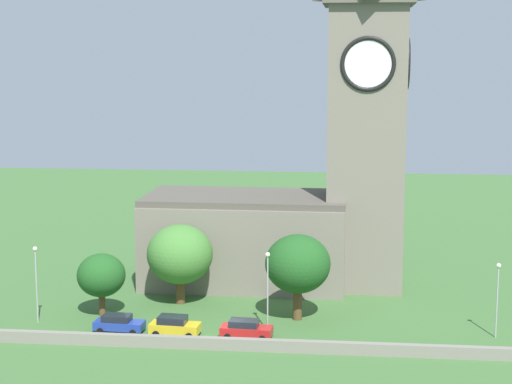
{
  "coord_description": "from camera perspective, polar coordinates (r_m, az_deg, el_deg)",
  "views": [
    {
      "loc": [
        10.46,
        -73.49,
        25.54
      ],
      "look_at": [
        1.69,
        8.12,
        12.42
      ],
      "focal_mm": 59.31,
      "sensor_mm": 36.0,
      "label": 1
    }
  ],
  "objects": [
    {
      "name": "car_blue",
      "position": [
        81.24,
        -9.25,
        -8.73
      ],
      "size": [
        4.75,
        2.36,
        1.68
      ],
      "color": "#233D9E",
      "rests_on": "ground"
    },
    {
      "name": "streetlamp_west_end",
      "position": [
        84.46,
        -14.62,
        -5.29
      ],
      "size": [
        0.44,
        0.44,
        7.59
      ],
      "color": "#9EA0A5",
      "rests_on": "ground"
    },
    {
      "name": "ground_plane",
      "position": [
        92.7,
        -0.59,
        -6.91
      ],
      "size": [
        200.0,
        200.0,
        0.0
      ],
      "primitive_type": "plane",
      "color": "#3D6633"
    },
    {
      "name": "tree_riverside_west",
      "position": [
        82.73,
        2.83,
        -4.88
      ],
      "size": [
        6.4,
        6.4,
        8.52
      ],
      "color": "brown",
      "rests_on": "ground"
    },
    {
      "name": "church",
      "position": [
        94.82,
        3.08,
        0.44
      ],
      "size": [
        29.62,
        13.01,
        36.12
      ],
      "color": "slate",
      "rests_on": "ground"
    },
    {
      "name": "streetlamp_central",
      "position": [
        80.7,
        15.99,
        -6.25
      ],
      "size": [
        0.44,
        0.44,
        7.03
      ],
      "color": "#9EA0A5",
      "rests_on": "ground"
    },
    {
      "name": "quay_barrier",
      "position": [
        75.77,
        -2.18,
        -10.19
      ],
      "size": [
        56.89,
        0.7,
        1.08
      ],
      "primitive_type": "cube",
      "color": "gray",
      "rests_on": "ground"
    },
    {
      "name": "car_yellow",
      "position": [
        79.56,
        -5.52,
        -8.97
      ],
      "size": [
        4.75,
        2.56,
        1.88
      ],
      "color": "gold",
      "rests_on": "ground"
    },
    {
      "name": "tree_riverside_east",
      "position": [
        85.68,
        -10.4,
        -5.56
      ],
      "size": [
        4.81,
        4.81,
        6.3
      ],
      "color": "brown",
      "rests_on": "ground"
    },
    {
      "name": "tree_by_tower",
      "position": [
        88.44,
        -5.16,
        -4.22
      ],
      "size": [
        6.88,
        6.88,
        8.39
      ],
      "color": "brown",
      "rests_on": "ground"
    },
    {
      "name": "streetlamp_west_mid",
      "position": [
        79.28,
        0.79,
        -5.91
      ],
      "size": [
        0.44,
        0.44,
        7.63
      ],
      "color": "#9EA0A5",
      "rests_on": "ground"
    },
    {
      "name": "car_red",
      "position": [
        78.68,
        -0.69,
        -9.21
      ],
      "size": [
        4.85,
        2.44,
        1.68
      ],
      "color": "red",
      "rests_on": "ground"
    }
  ]
}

